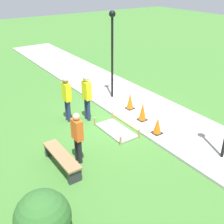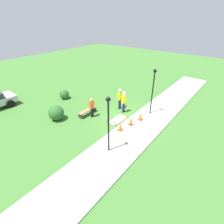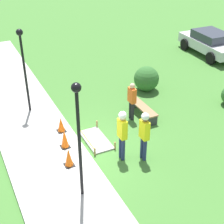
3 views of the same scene
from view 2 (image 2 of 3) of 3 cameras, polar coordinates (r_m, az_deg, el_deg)
ground_plane at (r=14.50m, az=5.27°, el=-2.42°), size 60.00×60.00×0.00m
sidewalk at (r=13.88m, az=10.31°, el=-4.16°), size 28.00×2.90×0.10m
wet_concrete_patch at (r=14.31m, az=1.85°, el=-2.60°), size 1.73×0.88×0.33m
traffic_cone_near_patch at (r=12.85m, az=2.73°, el=-4.73°), size 0.34×0.34×0.63m
traffic_cone_far_patch at (r=13.49m, az=6.20°, el=-2.74°), size 0.34×0.34×0.76m
traffic_cone_sidewalk_edge at (r=14.23m, az=9.35°, el=-1.28°), size 0.34×0.34×0.70m
park_bench at (r=15.11m, az=-8.01°, el=0.28°), size 1.82×0.44×0.47m
worker_supervisor at (r=15.60m, az=2.56°, el=4.97°), size 0.40×0.28×1.92m
worker_assistant at (r=14.97m, az=3.89°, el=3.97°), size 0.40×0.28×1.96m
bystander_in_orange_shirt at (r=14.45m, az=-6.64°, el=1.75°), size 0.40×0.22×1.69m
lamppost_near at (r=14.47m, az=13.32°, el=8.42°), size 0.28×0.28×3.84m
lamppost_far at (r=9.84m, az=-1.19°, el=-1.71°), size 0.28×0.28×3.69m
shrub_rounded_near at (r=14.84m, az=-17.77°, el=-0.25°), size 1.24×1.24×1.24m
shrub_rounded_mid at (r=18.49m, az=-15.32°, el=5.62°), size 0.95×0.95×0.95m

